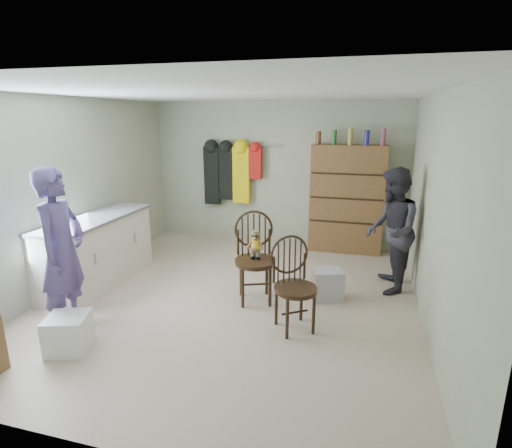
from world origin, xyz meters
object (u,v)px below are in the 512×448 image
(chair_front, at_px, (255,252))
(counter, at_px, (97,250))
(dresser, at_px, (347,199))
(chair_far, at_px, (293,280))

(chair_front, bearing_deg, counter, 161.29)
(counter, distance_m, chair_front, 2.23)
(dresser, bearing_deg, chair_far, -98.12)
(counter, bearing_deg, chair_front, 1.89)
(chair_front, distance_m, dresser, 2.45)
(chair_far, bearing_deg, dresser, 48.05)
(counter, xyz_separation_m, chair_front, (2.22, 0.07, 0.15))
(counter, relative_size, chair_far, 1.82)
(chair_far, height_order, dresser, dresser)
(chair_front, height_order, chair_far, chair_front)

